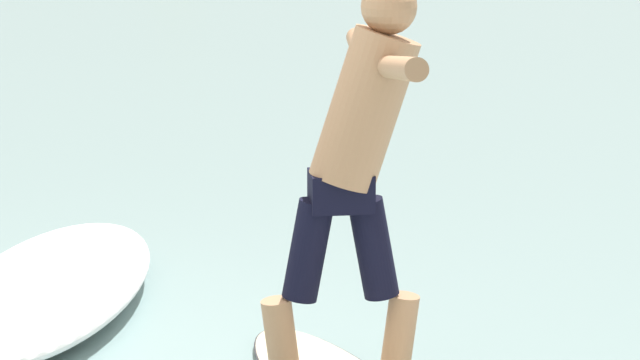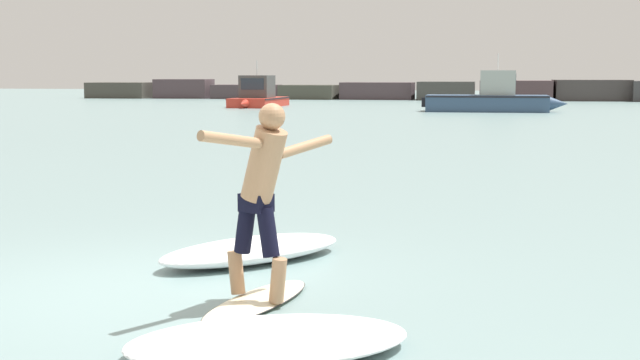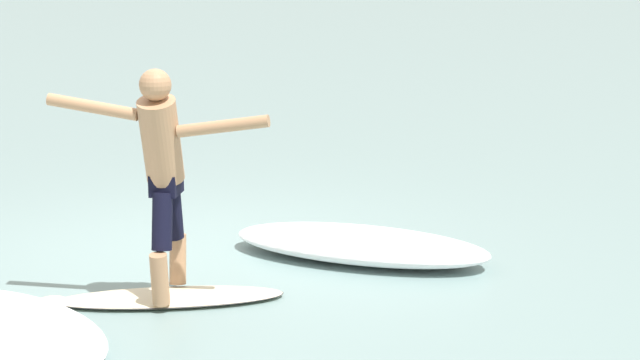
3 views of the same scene
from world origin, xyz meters
The scene contains 4 objects.
ground_plane centered at (0.00, 0.00, 0.00)m, with size 200.00×200.00×0.00m, color gray.
surfboard centered at (1.28, -0.41, 0.03)m, with size 0.83×1.90×0.19m.
surfer centered at (1.35, -0.42, 1.08)m, with size 0.90×1.50×1.74m.
wave_foam_at_tail centered at (0.71, 1.37, 0.12)m, with size 2.12×2.32×0.25m.
Camera 3 is at (8.94, -1.74, 2.72)m, focal length 60.00 mm.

